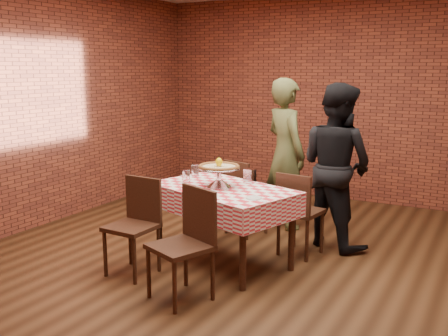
{
  "coord_description": "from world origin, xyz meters",
  "views": [
    {
      "loc": [
        2.09,
        -4.25,
        1.89
      ],
      "look_at": [
        -0.28,
        0.07,
        0.92
      ],
      "focal_mm": 41.39,
      "sensor_mm": 36.0,
      "label": 1
    }
  ],
  "objects_px": {
    "pizza_stand": "(219,177)",
    "diner_olive": "(286,154)",
    "chair_far_right": "(301,213)",
    "diner_black": "(336,166)",
    "pizza": "(219,167)",
    "water_glass_left": "(186,176)",
    "condiment_caddy": "(250,176)",
    "chair_far_left": "(246,197)",
    "table": "(223,225)",
    "water_glass_right": "(195,171)",
    "chair_near_right": "(180,246)",
    "chair_near_left": "(131,228)"
  },
  "relations": [
    {
      "from": "chair_far_right",
      "to": "diner_olive",
      "type": "bearing_deg",
      "value": -49.79
    },
    {
      "from": "chair_near_right",
      "to": "condiment_caddy",
      "type": "bearing_deg",
      "value": 108.7
    },
    {
      "from": "diner_olive",
      "to": "chair_far_right",
      "type": "bearing_deg",
      "value": 157.69
    },
    {
      "from": "water_glass_right",
      "to": "chair_far_right",
      "type": "height_order",
      "value": "water_glass_right"
    },
    {
      "from": "pizza_stand",
      "to": "diner_olive",
      "type": "height_order",
      "value": "diner_olive"
    },
    {
      "from": "diner_black",
      "to": "chair_near_left",
      "type": "bearing_deg",
      "value": 74.42
    },
    {
      "from": "pizza",
      "to": "diner_black",
      "type": "distance_m",
      "value": 1.33
    },
    {
      "from": "water_glass_left",
      "to": "chair_far_right",
      "type": "height_order",
      "value": "water_glass_left"
    },
    {
      "from": "pizza_stand",
      "to": "diner_black",
      "type": "bearing_deg",
      "value": 50.92
    },
    {
      "from": "table",
      "to": "diner_olive",
      "type": "bearing_deg",
      "value": 86.8
    },
    {
      "from": "water_glass_left",
      "to": "chair_near_right",
      "type": "xyz_separation_m",
      "value": [
        0.51,
        -0.9,
        -0.36
      ]
    },
    {
      "from": "water_glass_right",
      "to": "diner_olive",
      "type": "bearing_deg",
      "value": 62.66
    },
    {
      "from": "water_glass_left",
      "to": "pizza",
      "type": "bearing_deg",
      "value": -1.17
    },
    {
      "from": "pizza",
      "to": "condiment_caddy",
      "type": "bearing_deg",
      "value": 57.54
    },
    {
      "from": "diner_olive",
      "to": "diner_black",
      "type": "height_order",
      "value": "diner_olive"
    },
    {
      "from": "table",
      "to": "pizza",
      "type": "relative_size",
      "value": 3.42
    },
    {
      "from": "water_glass_right",
      "to": "chair_far_right",
      "type": "bearing_deg",
      "value": 14.99
    },
    {
      "from": "diner_olive",
      "to": "diner_black",
      "type": "distance_m",
      "value": 0.81
    },
    {
      "from": "pizza",
      "to": "water_glass_right",
      "type": "bearing_deg",
      "value": 147.04
    },
    {
      "from": "table",
      "to": "chair_far_right",
      "type": "distance_m",
      "value": 0.83
    },
    {
      "from": "table",
      "to": "chair_far_right",
      "type": "height_order",
      "value": "chair_far_right"
    },
    {
      "from": "chair_far_right",
      "to": "diner_black",
      "type": "relative_size",
      "value": 0.5
    },
    {
      "from": "diner_black",
      "to": "water_glass_left",
      "type": "bearing_deg",
      "value": 63.89
    },
    {
      "from": "chair_near_left",
      "to": "chair_far_left",
      "type": "relative_size",
      "value": 1.03
    },
    {
      "from": "water_glass_right",
      "to": "chair_far_right",
      "type": "xyz_separation_m",
      "value": [
        1.08,
        0.29,
        -0.39
      ]
    },
    {
      "from": "diner_black",
      "to": "pizza",
      "type": "bearing_deg",
      "value": 74.74
    },
    {
      "from": "diner_black",
      "to": "chair_far_right",
      "type": "bearing_deg",
      "value": 88.66
    },
    {
      "from": "chair_far_right",
      "to": "pizza_stand",
      "type": "bearing_deg",
      "value": 51.13
    },
    {
      "from": "pizza",
      "to": "water_glass_left",
      "type": "xyz_separation_m",
      "value": [
        -0.38,
        0.01,
        -0.13
      ]
    },
    {
      "from": "table",
      "to": "water_glass_right",
      "type": "height_order",
      "value": "water_glass_right"
    },
    {
      "from": "table",
      "to": "pizza_stand",
      "type": "bearing_deg",
      "value": 177.39
    },
    {
      "from": "pizza",
      "to": "condiment_caddy",
      "type": "xyz_separation_m",
      "value": [
        0.19,
        0.29,
        -0.12
      ]
    },
    {
      "from": "pizza_stand",
      "to": "chair_near_right",
      "type": "xyz_separation_m",
      "value": [
        0.13,
        -0.89,
        -0.39
      ]
    },
    {
      "from": "chair_far_left",
      "to": "chair_far_right",
      "type": "relative_size",
      "value": 1.0
    },
    {
      "from": "water_glass_left",
      "to": "diner_black",
      "type": "bearing_deg",
      "value": 40.07
    },
    {
      "from": "condiment_caddy",
      "to": "water_glass_left",
      "type": "bearing_deg",
      "value": -142.33
    },
    {
      "from": "water_glass_right",
      "to": "diner_black",
      "type": "height_order",
      "value": "diner_black"
    },
    {
      "from": "table",
      "to": "diner_olive",
      "type": "xyz_separation_m",
      "value": [
        0.08,
        1.4,
        0.51
      ]
    },
    {
      "from": "chair_near_right",
      "to": "chair_far_left",
      "type": "distance_m",
      "value": 1.83
    },
    {
      "from": "chair_near_right",
      "to": "pizza_stand",
      "type": "bearing_deg",
      "value": 119.8
    },
    {
      "from": "pizza",
      "to": "chair_far_right",
      "type": "bearing_deg",
      "value": 42.88
    },
    {
      "from": "diner_black",
      "to": "diner_olive",
      "type": "bearing_deg",
      "value": -3.04
    },
    {
      "from": "condiment_caddy",
      "to": "diner_black",
      "type": "height_order",
      "value": "diner_black"
    },
    {
      "from": "water_glass_left",
      "to": "chair_near_left",
      "type": "distance_m",
      "value": 0.78
    },
    {
      "from": "chair_far_right",
      "to": "chair_far_left",
      "type": "bearing_deg",
      "value": -15.03
    },
    {
      "from": "chair_near_right",
      "to": "diner_black",
      "type": "xyz_separation_m",
      "value": [
        0.7,
        1.92,
        0.41
      ]
    },
    {
      "from": "pizza_stand",
      "to": "water_glass_left",
      "type": "relative_size",
      "value": 3.48
    },
    {
      "from": "table",
      "to": "pizza_stand",
      "type": "distance_m",
      "value": 0.48
    },
    {
      "from": "water_glass_left",
      "to": "diner_black",
      "type": "xyz_separation_m",
      "value": [
        1.22,
        1.02,
        0.05
      ]
    },
    {
      "from": "water_glass_right",
      "to": "diner_olive",
      "type": "relative_size",
      "value": 0.07
    }
  ]
}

